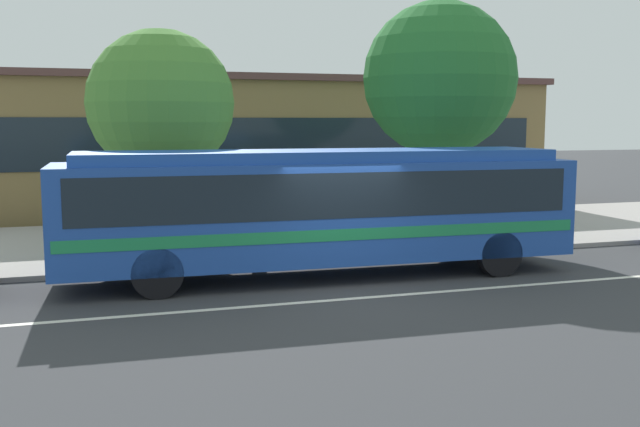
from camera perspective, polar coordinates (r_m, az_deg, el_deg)
name	(u,v)px	position (r m, az deg, el deg)	size (l,w,h in m)	color
ground_plane	(345,289)	(14.95, 1.97, -5.93)	(120.00, 120.00, 0.00)	#36373A
sidewalk_slab	(268,237)	(21.26, -4.11, -1.85)	(60.00, 8.00, 0.12)	#9F9995
lane_stripe_center	(359,298)	(14.22, 3.06, -6.61)	(56.00, 0.16, 0.01)	silver
transit_bus	(321,204)	(15.91, 0.07, 0.78)	(11.25, 2.75, 2.78)	#1F49A4
pedestrian_waiting_near_sign	(251,218)	(17.66, -5.45, -0.35)	(0.38, 0.38, 1.66)	#7E6B54
pedestrian_walking_along_curb	(162,215)	(18.08, -12.24, -0.12)	(0.43, 0.43, 1.74)	slate
pedestrian_standing_by_tree	(172,221)	(17.37, -11.50, -0.55)	(0.47, 0.47, 1.67)	slate
bus_stop_sign	(431,188)	(18.95, 8.66, 2.00)	(0.13, 0.44, 2.47)	gray
street_tree_near_stop	(161,104)	(19.08, -12.33, 8.37)	(3.71, 3.71, 5.59)	brown
street_tree_mid_block	(439,79)	(21.32, 9.31, 10.35)	(4.35, 4.35, 6.67)	brown
station_building	(258,143)	(29.07, -4.88, 5.50)	(22.31, 6.87, 5.08)	olive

